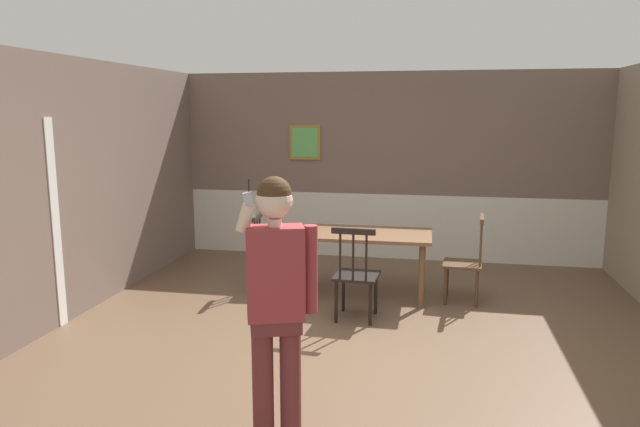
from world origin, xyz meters
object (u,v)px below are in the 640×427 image
at_px(chair_at_table_head, 356,275).
at_px(person_figure, 277,293).
at_px(chair_by_doorway, 270,254).
at_px(dining_table, 365,241).
at_px(chair_near_window, 466,262).

distance_m(chair_at_table_head, person_figure, 2.42).
relative_size(chair_by_doorway, chair_at_table_head, 0.93).
bearing_deg(chair_at_table_head, person_figure, -91.69).
bearing_deg(person_figure, dining_table, -113.04).
bearing_deg(chair_by_doorway, person_figure, 13.20).
bearing_deg(chair_at_table_head, chair_by_doorway, 148.44).
bearing_deg(chair_near_window, person_figure, 161.22).
distance_m(dining_table, chair_at_table_head, 0.83).
xyz_separation_m(dining_table, person_figure, (-0.20, -3.16, 0.35)).
bearing_deg(chair_at_table_head, dining_table, 93.40).
bearing_deg(chair_at_table_head, chair_near_window, 38.52).
bearing_deg(chair_near_window, chair_by_doorway, 94.70).
distance_m(chair_by_doorway, person_figure, 3.34).
bearing_deg(person_figure, chair_at_table_head, -114.35).
relative_size(dining_table, chair_by_doorway, 1.64).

